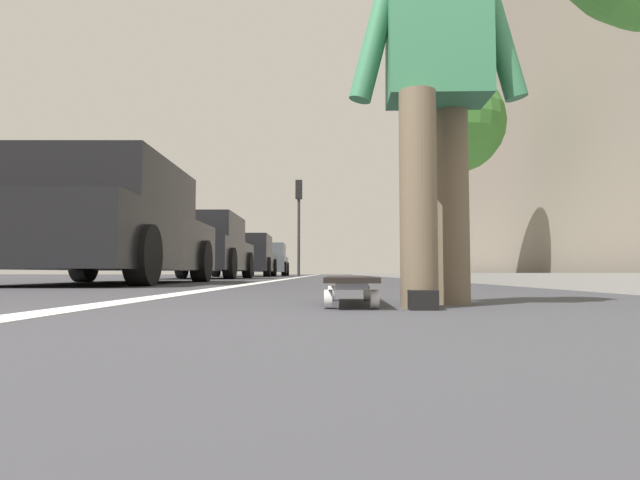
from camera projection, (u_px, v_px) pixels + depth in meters
ground_plane at (337, 279)px, 11.07m from camera, size 80.00×80.00×0.00m
lane_stripe_white at (307, 276)px, 21.07m from camera, size 52.00×0.16×0.01m
sidewalk_curb at (428, 275)px, 18.99m from camera, size 52.00×3.20×0.13m
building_facade at (472, 118)px, 23.34m from camera, size 40.00×1.20×13.63m
skateboard at (350, 282)px, 2.29m from camera, size 0.84×0.22×0.11m
skater_person at (436, 73)px, 2.18m from camera, size 0.46×0.72×1.64m
parked_car_near at (107, 227)px, 6.69m from camera, size 4.34×2.03×1.47m
parked_car_mid at (203, 248)px, 12.88m from camera, size 4.28×1.98×1.50m
parked_car_far at (247, 257)px, 19.54m from camera, size 4.26×2.02×1.49m
parked_car_end at (267, 260)px, 25.10m from camera, size 4.08×2.04×1.48m
traffic_light at (299, 209)px, 22.82m from camera, size 0.33×0.28×4.05m
street_tree_mid at (454, 124)px, 13.16m from camera, size 2.45×2.45×5.01m
pedestrian_distant at (432, 243)px, 15.05m from camera, size 0.47×0.73×1.68m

